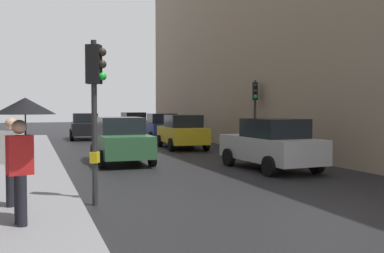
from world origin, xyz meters
name	(u,v)px	position (x,y,z in m)	size (l,w,h in m)	color
ground_plane	(328,212)	(0.00, 0.00, 0.00)	(120.00, 120.00, 0.00)	black
sidewalk_kerb	(8,180)	(-6.30, 6.00, 0.08)	(3.26, 40.00, 0.16)	gray
building_facade_right	(349,27)	(10.67, 12.28, 6.52)	(12.00, 35.60, 13.04)	gray
traffic_light_mid_street	(255,103)	(4.36, 11.20, 2.37)	(0.33, 0.45, 3.44)	#2D2D2D
traffic_light_near_right	(95,92)	(-4.35, 2.28, 2.47)	(0.45, 0.35, 3.58)	#2D2D2D
car_blue_van	(161,127)	(2.33, 20.30, 0.88)	(2.24, 4.31, 1.76)	navy
car_yellow_taxi	(182,132)	(1.74, 14.29, 0.88)	(2.23, 4.31, 1.76)	yellow
car_red_sedan	(133,123)	(2.16, 28.11, 0.88)	(2.16, 4.27, 1.76)	red
car_silver_hatchback	(271,144)	(2.09, 5.82, 0.88)	(2.19, 4.29, 1.76)	#BCBCC1
car_green_estate	(121,140)	(-2.41, 9.49, 0.88)	(2.10, 4.24, 1.76)	#2D6038
car_dark_suv	(85,126)	(-2.25, 23.01, 0.88)	(2.23, 4.31, 1.76)	black
pedestrian_with_umbrella	(24,125)	(-5.77, 0.51, 1.84)	(1.00, 1.00, 2.14)	black
pedestrian_with_black_backpack	(10,156)	(-6.07, 2.11, 1.16)	(0.66, 0.47, 1.77)	black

